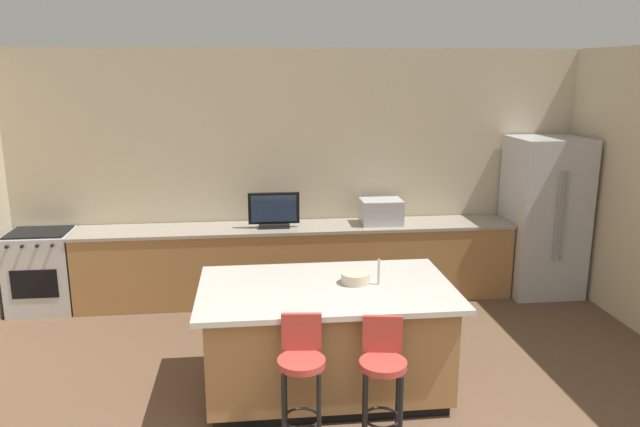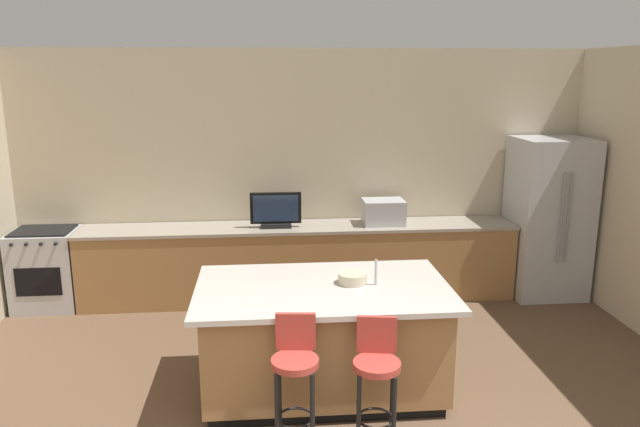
% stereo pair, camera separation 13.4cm
% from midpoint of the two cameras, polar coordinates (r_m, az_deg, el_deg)
% --- Properties ---
extents(wall_back, '(7.29, 0.12, 2.93)m').
position_cam_midpoint_polar(wall_back, '(7.35, -2.35, 3.85)').
color(wall_back, beige).
rests_on(wall_back, ground_plane).
extents(counter_back, '(5.10, 0.62, 0.90)m').
position_cam_midpoint_polar(counter_back, '(7.22, -2.61, -4.62)').
color(counter_back, '#9E7042').
rests_on(counter_back, ground_plane).
extents(kitchen_island, '(2.10, 1.27, 0.94)m').
position_cam_midpoint_polar(kitchen_island, '(5.21, -0.14, -11.63)').
color(kitchen_island, black).
rests_on(kitchen_island, ground_plane).
extents(refrigerator, '(0.85, 0.81, 1.91)m').
position_cam_midpoint_polar(refrigerator, '(7.78, 19.85, -0.25)').
color(refrigerator, '#B7BABF').
rests_on(refrigerator, ground_plane).
extents(range_oven, '(0.71, 0.63, 0.92)m').
position_cam_midpoint_polar(range_oven, '(7.62, -25.10, -4.90)').
color(range_oven, '#B7BABF').
rests_on(range_oven, ground_plane).
extents(microwave, '(0.48, 0.36, 0.29)m').
position_cam_midpoint_polar(microwave, '(7.19, 5.25, 0.18)').
color(microwave, '#B7BABF').
rests_on(microwave, counter_back).
extents(tv_monitor, '(0.59, 0.16, 0.41)m').
position_cam_midpoint_polar(tv_monitor, '(6.99, -4.92, 0.18)').
color(tv_monitor, black).
rests_on(tv_monitor, counter_back).
extents(sink_faucet_back, '(0.02, 0.02, 0.24)m').
position_cam_midpoint_polar(sink_faucet_back, '(7.16, -3.87, -0.06)').
color(sink_faucet_back, '#B2B2B7').
rests_on(sink_faucet_back, counter_back).
extents(sink_faucet_island, '(0.02, 0.02, 0.22)m').
position_cam_midpoint_polar(sink_faucet_island, '(5.06, 4.80, -5.49)').
color(sink_faucet_island, '#B2B2B7').
rests_on(sink_faucet_island, kitchen_island).
extents(bar_stool_left, '(0.34, 0.35, 0.99)m').
position_cam_midpoint_polar(bar_stool_left, '(4.44, -2.65, -14.67)').
color(bar_stool_left, '#B23D33').
rests_on(bar_stool_left, ground_plane).
extents(bar_stool_right, '(0.34, 0.36, 0.96)m').
position_cam_midpoint_polar(bar_stool_right, '(4.49, 5.03, -14.71)').
color(bar_stool_right, '#B23D33').
rests_on(bar_stool_right, ground_plane).
extents(fruit_bowl, '(0.24, 0.24, 0.09)m').
position_cam_midpoint_polar(fruit_bowl, '(5.10, 2.59, -6.10)').
color(fruit_bowl, beige).
rests_on(fruit_bowl, kitchen_island).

